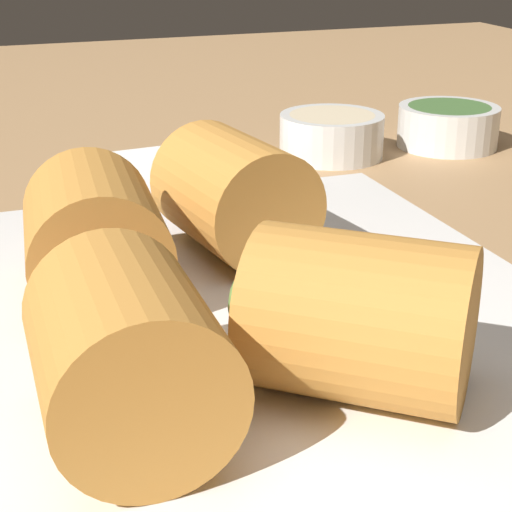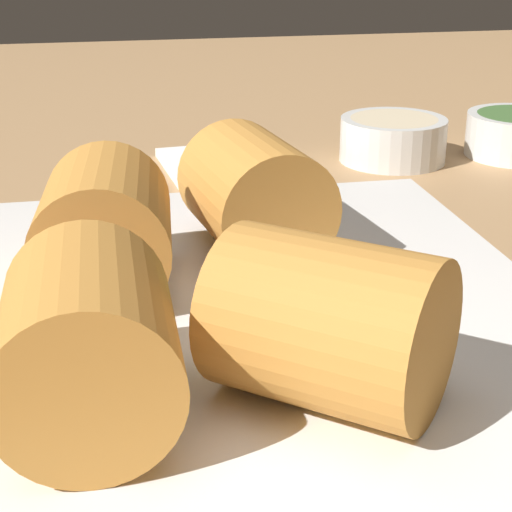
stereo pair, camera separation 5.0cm
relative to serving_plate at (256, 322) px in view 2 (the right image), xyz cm
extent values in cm
cube|color=#A87F54|center=(1.12, -0.04, -1.76)|extent=(180.00, 140.00, 2.00)
cube|color=white|center=(0.00, 0.00, -0.16)|extent=(30.92, 24.94, 1.20)
cube|color=white|center=(0.00, 0.00, 0.59)|extent=(32.15, 25.93, 0.30)
cylinder|color=#C68438|center=(-3.08, -6.08, 3.62)|extent=(7.76, 6.37, 5.77)
sphere|color=beige|center=(-5.85, -5.84, 3.62)|extent=(3.75, 3.75, 3.75)
cylinder|color=#C68438|center=(7.64, 0.97, 3.62)|extent=(9.09, 9.29, 5.77)
sphere|color=#6B9E47|center=(5.87, -1.17, 3.62)|extent=(3.75, 3.75, 3.75)
cylinder|color=#C68438|center=(7.54, -6.91, 3.62)|extent=(7.37, 5.87, 5.77)
sphere|color=#B23D2D|center=(4.76, -6.87, 3.62)|extent=(3.75, 3.75, 3.75)
cylinder|color=#C68438|center=(-6.31, 1.19, 3.62)|extent=(8.10, 6.83, 5.77)
sphere|color=#B23D2D|center=(-9.05, 0.76, 3.62)|extent=(3.75, 3.75, 3.75)
cylinder|color=silver|center=(-25.17, 14.97, 0.80)|extent=(7.63, 7.63, 3.12)
cylinder|color=beige|center=(-25.17, 14.97, 2.08)|extent=(6.26, 6.26, 0.56)
cube|color=white|center=(-24.40, 3.58, -0.46)|extent=(12.35, 10.80, 0.60)
camera|label=1|loc=(30.68, -11.06, 16.45)|focal=60.00mm
camera|label=2|loc=(32.01, -6.23, 16.45)|focal=60.00mm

